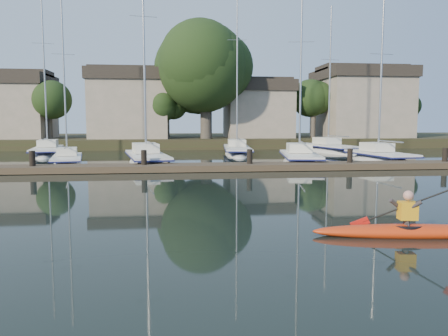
{
  "coord_description": "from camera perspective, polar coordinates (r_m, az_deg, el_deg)",
  "views": [
    {
      "loc": [
        -1.26,
        -10.68,
        2.8
      ],
      "look_at": [
        0.41,
        4.15,
        1.2
      ],
      "focal_mm": 35.0,
      "sensor_mm": 36.0,
      "label": 1
    }
  ],
  "objects": [
    {
      "name": "ground",
      "position": [
        11.11,
        0.31,
        -8.48
      ],
      "size": [
        160.0,
        160.0,
        0.0
      ],
      "primitive_type": "plane",
      "color": "black",
      "rests_on": "ground"
    },
    {
      "name": "kayak",
      "position": [
        11.71,
        23.39,
        -7.27
      ],
      "size": [
        4.98,
        1.35,
        1.58
      ],
      "rotation": [
        0.0,
        0.0,
        -0.13
      ],
      "color": "red",
      "rests_on": "ground"
    },
    {
      "name": "dock",
      "position": [
        24.84,
        -3.47,
        0.11
      ],
      "size": [
        34.0,
        2.0,
        1.8
      ],
      "color": "brown",
      "rests_on": "ground"
    },
    {
      "name": "sailboat_1",
      "position": [
        30.42,
        -19.78,
        0.16
      ],
      "size": [
        3.25,
        7.72,
        12.27
      ],
      "rotation": [
        0.0,
        0.0,
        0.19
      ],
      "color": "white",
      "rests_on": "ground"
    },
    {
      "name": "sailboat_2",
      "position": [
        29.46,
        -10.07,
        0.18
      ],
      "size": [
        4.02,
        10.19,
        16.45
      ],
      "rotation": [
        0.0,
        0.0,
        0.18
      ],
      "color": "white",
      "rests_on": "ground"
    },
    {
      "name": "sailboat_3",
      "position": [
        29.89,
        9.84,
        0.26
      ],
      "size": [
        3.68,
        8.91,
        13.95
      ],
      "rotation": [
        0.0,
        0.0,
        -0.17
      ],
      "color": "white",
      "rests_on": "ground"
    },
    {
      "name": "sailboat_4",
      "position": [
        32.3,
        19.64,
        0.42
      ],
      "size": [
        3.05,
        7.79,
        12.91
      ],
      "rotation": [
        0.0,
        0.0,
        0.1
      ],
      "color": "white",
      "rests_on": "ground"
    },
    {
      "name": "sailboat_5",
      "position": [
        39.1,
        -22.03,
        1.28
      ],
      "size": [
        3.84,
        9.71,
        15.68
      ],
      "rotation": [
        0.0,
        0.0,
        0.18
      ],
      "color": "white",
      "rests_on": "ground"
    },
    {
      "name": "sailboat_6",
      "position": [
        37.4,
        1.71,
        1.53
      ],
      "size": [
        3.09,
        10.5,
        16.45
      ],
      "rotation": [
        0.0,
        0.0,
        -0.09
      ],
      "color": "white",
      "rests_on": "ground"
    },
    {
      "name": "sailboat_7",
      "position": [
        40.7,
        13.58,
        1.71
      ],
      "size": [
        4.03,
        9.2,
        14.37
      ],
      "rotation": [
        0.0,
        0.0,
        0.2
      ],
      "color": "white",
      "rests_on": "ground"
    },
    {
      "name": "shore",
      "position": [
        51.05,
        -3.21,
        6.6
      ],
      "size": [
        90.0,
        25.25,
        12.75
      ],
      "color": "#293118",
      "rests_on": "ground"
    }
  ]
}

